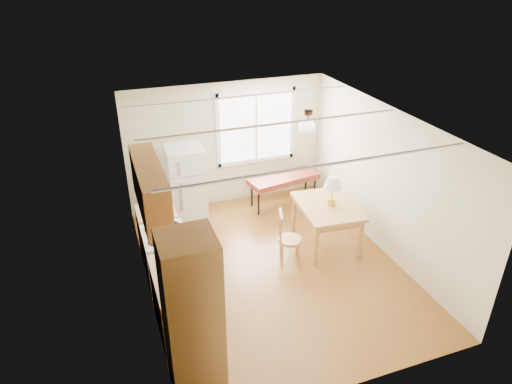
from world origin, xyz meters
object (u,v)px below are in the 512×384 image
dining_table (327,210)px  chair (285,234)px  refrigerator (187,187)px  bench (283,179)px

dining_table → chair: bearing=-160.6°
refrigerator → dining_table: 2.60m
refrigerator → dining_table: (2.14, -1.47, -0.11)m
refrigerator → bench: (1.98, 0.08, -0.19)m
bench → chair: (-0.72, -1.77, -0.08)m
refrigerator → chair: size_ratio=1.75×
bench → chair: 1.91m
refrigerator → bench: bearing=3.8°
refrigerator → chair: 2.13m
bench → dining_table: bearing=-93.4°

